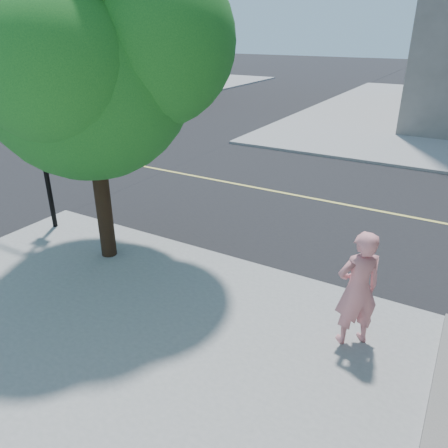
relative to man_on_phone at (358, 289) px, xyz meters
The scene contains 6 objects.
ground 7.38m from the man_on_phone, 168.54° to the left, with size 140.00×140.00×0.00m, color black.
road_ew 9.37m from the man_on_phone, 140.26° to the left, with size 140.00×9.00×0.01m, color black.
sidewalk_nw 37.91m from the man_on_phone, 142.73° to the left, with size 26.00×25.00×0.12m, color gray.
man_on_phone is the anchor object (origin of this frame).
street_tree 6.18m from the man_on_phone, behind, with size 4.94×4.49×6.56m.
car_a 23.13m from the man_on_phone, 155.66° to the left, with size 2.63×5.70×1.58m, color silver.
Camera 1 is at (8.20, -7.23, 4.67)m, focal length 34.83 mm.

